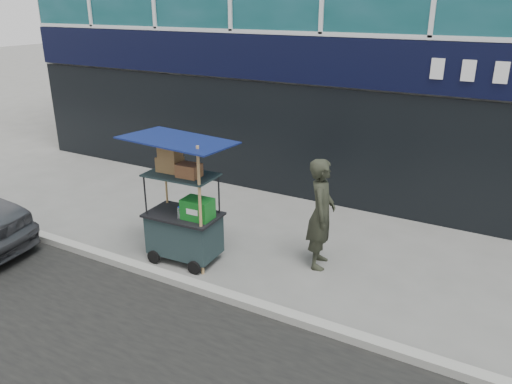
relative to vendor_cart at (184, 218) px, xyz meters
The scene contains 4 objects.
ground 1.19m from the vendor_cart, 30.74° to the right, with size 80.00×80.00×0.00m, color #61605C.
curb 1.25m from the vendor_cart, 40.23° to the right, with size 80.00×0.18×0.12m, color gray.
vendor_cart is the anchor object (origin of this frame).
vendor_man 2.17m from the vendor_cart, 25.28° to the left, with size 0.65×0.43×1.78m, color #272A1F.
Camera 1 is at (3.77, -5.29, 3.99)m, focal length 35.00 mm.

